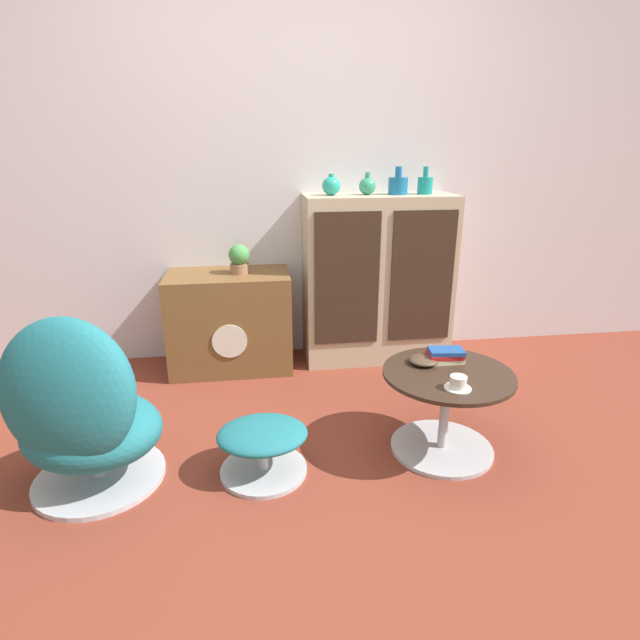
% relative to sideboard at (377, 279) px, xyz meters
% --- Properties ---
extents(ground_plane, '(12.00, 12.00, 0.00)m').
position_rel_sideboard_xyz_m(ground_plane, '(-0.49, -1.43, -0.54)').
color(ground_plane, brown).
extents(wall_back, '(6.40, 0.06, 2.60)m').
position_rel_sideboard_xyz_m(wall_back, '(-0.49, 0.22, 0.76)').
color(wall_back, silver).
rests_on(wall_back, ground_plane).
extents(sideboard, '(0.95, 0.38, 1.08)m').
position_rel_sideboard_xyz_m(sideboard, '(0.00, 0.00, 0.00)').
color(sideboard, tan).
rests_on(sideboard, ground_plane).
extents(tv_console, '(0.76, 0.45, 0.62)m').
position_rel_sideboard_xyz_m(tv_console, '(-0.96, -0.03, -0.23)').
color(tv_console, brown).
rests_on(tv_console, ground_plane).
extents(egg_chair, '(0.73, 0.70, 0.79)m').
position_rel_sideboard_xyz_m(egg_chair, '(-1.53, -1.20, -0.19)').
color(egg_chair, '#B7B7BC').
rests_on(egg_chair, ground_plane).
extents(ottoman, '(0.39, 0.38, 0.24)m').
position_rel_sideboard_xyz_m(ottoman, '(-0.80, -1.20, -0.39)').
color(ottoman, '#B7B7BC').
rests_on(ottoman, ground_plane).
extents(coffee_table, '(0.59, 0.59, 0.41)m').
position_rel_sideboard_xyz_m(coffee_table, '(0.04, -1.15, -0.31)').
color(coffee_table, '#B7B7BC').
rests_on(coffee_table, ground_plane).
extents(vase_leftmost, '(0.11, 0.11, 0.13)m').
position_rel_sideboard_xyz_m(vase_leftmost, '(-0.31, 0.00, 0.60)').
color(vase_leftmost, teal).
rests_on(vase_leftmost, sideboard).
extents(vase_inner_left, '(0.10, 0.10, 0.13)m').
position_rel_sideboard_xyz_m(vase_inner_left, '(-0.08, 0.00, 0.59)').
color(vase_inner_left, '#2D8E6B').
rests_on(vase_inner_left, sideboard).
extents(vase_inner_right, '(0.12, 0.12, 0.17)m').
position_rel_sideboard_xyz_m(vase_inner_right, '(0.11, 0.00, 0.60)').
color(vase_inner_right, '#196699').
rests_on(vase_inner_right, sideboard).
extents(vase_rightmost, '(0.10, 0.10, 0.17)m').
position_rel_sideboard_xyz_m(vase_rightmost, '(0.29, 0.00, 0.60)').
color(vase_rightmost, teal).
rests_on(vase_rightmost, sideboard).
extents(potted_plant, '(0.13, 0.13, 0.18)m').
position_rel_sideboard_xyz_m(potted_plant, '(-0.89, -0.03, 0.17)').
color(potted_plant, '#996B4C').
rests_on(potted_plant, tv_console).
extents(teacup, '(0.11, 0.11, 0.06)m').
position_rel_sideboard_xyz_m(teacup, '(0.02, -1.31, -0.11)').
color(teacup, silver).
rests_on(teacup, coffee_table).
extents(book_stack, '(0.17, 0.12, 0.06)m').
position_rel_sideboard_xyz_m(book_stack, '(0.07, -1.03, -0.11)').
color(book_stack, beige).
rests_on(book_stack, coffee_table).
extents(bowl, '(0.14, 0.14, 0.04)m').
position_rel_sideboard_xyz_m(bowl, '(-0.04, -1.04, -0.12)').
color(bowl, '#4C3828').
rests_on(bowl, coffee_table).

